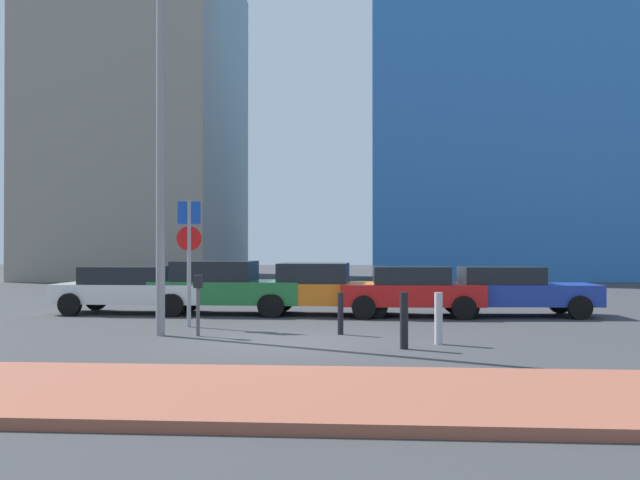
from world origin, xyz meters
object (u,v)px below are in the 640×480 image
object	(u,v)px
parked_car_white	(131,288)
traffic_bollard_far	(404,321)
parked_car_orange	(322,288)
traffic_bollard_mid	(340,313)
street_lamp	(161,108)
traffic_bollard_near	(439,318)
parking_meter	(198,296)
parked_car_blue	(511,290)
parked_car_red	(411,290)
parking_sign_post	(189,247)
parked_car_green	(224,286)

from	to	relation	value
parked_car_white	traffic_bollard_far	size ratio (longest dim) A/B	4.04
parked_car_orange	traffic_bollard_mid	size ratio (longest dim) A/B	4.67
street_lamp	traffic_bollard_near	bearing A→B (deg)	-9.02
parking_meter	traffic_bollard_far	world-z (taller)	parking_meter
traffic_bollard_near	traffic_bollard_mid	distance (m)	2.47
street_lamp	traffic_bollard_mid	bearing A→B (deg)	6.85
parked_car_orange	parked_car_blue	bearing A→B (deg)	0.30
parked_car_orange	parking_meter	xyz separation A→B (m)	(-2.37, -4.99, 0.11)
parked_car_red	parked_car_blue	distance (m)	2.83
traffic_bollard_near	parking_sign_post	bearing A→B (deg)	155.34
parked_car_blue	traffic_bollard_near	world-z (taller)	parked_car_blue
parked_car_green	traffic_bollard_mid	size ratio (longest dim) A/B	4.60
parking_sign_post	street_lamp	distance (m)	3.50
parked_car_orange	traffic_bollard_far	size ratio (longest dim) A/B	4.04
parked_car_orange	parked_car_red	bearing A→B (deg)	-5.37
parked_car_red	street_lamp	world-z (taller)	street_lamp
parked_car_green	parked_car_blue	xyz separation A→B (m)	(8.17, -0.02, -0.07)
parking_meter	parked_car_green	bearing A→B (deg)	95.47
parked_car_orange	parking_sign_post	xyz separation A→B (m)	(-3.02, -3.26, 1.19)
parked_car_green	traffic_bollard_near	bearing A→B (deg)	-46.77
parked_car_green	street_lamp	distance (m)	6.54
parking_sign_post	parked_car_orange	bearing A→B (deg)	47.12
parked_car_green	traffic_bollard_mid	bearing A→B (deg)	-51.78
parking_meter	traffic_bollard_near	bearing A→B (deg)	-10.18
parked_car_orange	parked_car_red	world-z (taller)	parked_car_orange
parking_meter	street_lamp	size ratio (longest dim) A/B	0.15
parked_car_white	parked_car_blue	xyz separation A→B (m)	(10.96, -0.04, 0.00)
parked_car_red	parked_car_blue	xyz separation A→B (m)	(2.82, 0.26, -0.01)
parked_car_white	parking_meter	size ratio (longest dim) A/B	3.29
parking_meter	traffic_bollard_mid	world-z (taller)	parking_meter
parking_sign_post	parking_meter	world-z (taller)	parking_sign_post
parking_sign_post	traffic_bollard_near	xyz separation A→B (m)	(5.77, -2.65, -1.42)
parked_car_white	parking_meter	distance (m)	6.02
parked_car_red	parking_sign_post	bearing A→B (deg)	-151.34
parked_car_white	street_lamp	world-z (taller)	street_lamp
parked_car_orange	parked_car_blue	distance (m)	5.32
traffic_bollard_mid	parked_car_orange	bearing A→B (deg)	99.14
parked_car_red	traffic_bollard_near	xyz separation A→B (m)	(0.25, -5.67, -0.23)
parked_car_orange	parked_car_blue	world-z (taller)	parked_car_orange
parked_car_red	parked_car_blue	bearing A→B (deg)	5.34
parking_meter	parked_car_white	bearing A→B (deg)	122.94
parked_car_red	parking_meter	xyz separation A→B (m)	(-4.87, -4.75, 0.12)
parked_car_orange	parking_meter	world-z (taller)	parked_car_orange
parked_car_white	traffic_bollard_near	size ratio (longest dim) A/B	4.23
parked_car_red	traffic_bollard_mid	distance (m)	4.62
parked_car_white	parked_car_orange	world-z (taller)	parked_car_orange
parked_car_blue	street_lamp	distance (m)	10.76
parked_car_blue	street_lamp	xyz separation A→B (m)	(-8.53, -4.99, 4.26)
street_lamp	parked_car_green	bearing A→B (deg)	85.85
street_lamp	traffic_bollard_mid	xyz separation A→B (m)	(3.93, 0.47, -4.53)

